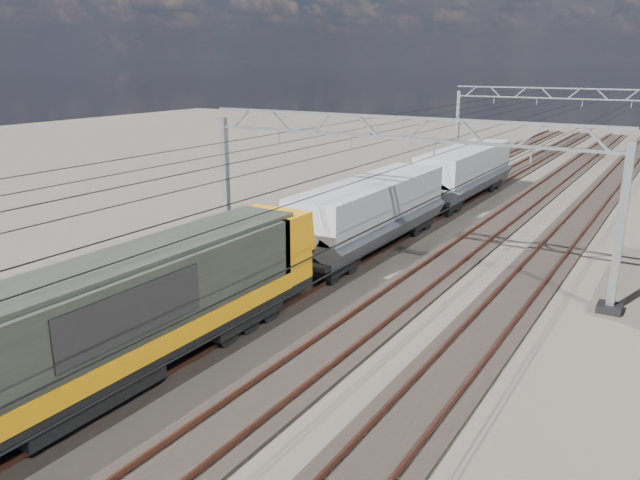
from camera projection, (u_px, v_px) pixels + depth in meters
The scene contains 11 objects.
ground at pixel (346, 297), 25.69m from camera, with size 160.00×160.00×0.00m, color black.
track_outer_west at pixel (232, 271), 28.68m from camera, with size 2.60×140.00×0.30m.
track_loco at pixel (305, 287), 26.67m from camera, with size 2.60×140.00×0.30m.
track_inner_east at pixel (390, 305), 24.67m from camera, with size 2.60×140.00×0.30m.
track_outer_east at pixel (490, 327), 22.67m from camera, with size 2.60×140.00×0.30m.
catenary_gantry_mid at pixel (390, 188), 27.90m from camera, with size 19.90×0.90×7.11m.
catenary_gantry_far at pixel (557, 123), 57.46m from camera, with size 19.90×0.90×7.11m.
overhead_wires at pixel (426, 138), 30.68m from camera, with size 12.03×140.00×0.53m.
locomotive at pixel (71, 335), 16.61m from camera, with size 2.76×21.10×3.62m.
hopper_wagon_lead at pixel (371, 210), 31.17m from camera, with size 3.38×13.00×3.25m.
hopper_wagon_mid at pixel (465, 169), 42.82m from camera, with size 3.38×13.00×3.25m.
Camera 1 is at (11.62, -21.09, 9.34)m, focal length 35.00 mm.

